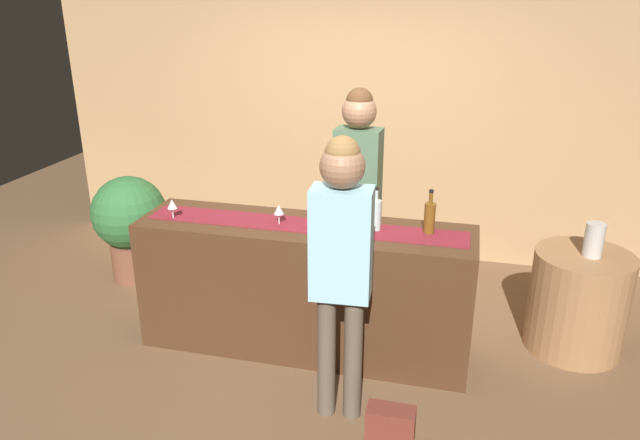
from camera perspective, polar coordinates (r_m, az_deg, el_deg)
The scene contains 14 objects.
ground_plane at distance 4.53m, azimuth -1.40°, elevation -11.79°, with size 10.00×10.00×0.00m, color brown.
back_wall at distance 5.75m, azimuth 3.59°, elevation 10.92°, with size 6.00×0.12×2.90m, color tan.
bar_counter at distance 4.29m, azimuth -1.46°, elevation -6.44°, with size 2.33×0.60×0.95m, color #472B19.
counter_runner_cloth at distance 4.09m, azimuth -1.52°, elevation -0.48°, with size 2.21×0.28×0.01m, color maroon.
wine_bottle_amber at distance 3.98m, azimuth 10.40°, elevation 0.26°, with size 0.07×0.07×0.30m.
wine_bottle_clear at distance 3.99m, azimuth 5.32°, elevation 0.54°, with size 0.07×0.07×0.30m.
wine_glass_near_customer at distance 4.30m, azimuth -13.90°, elevation 1.42°, with size 0.07×0.07×0.14m.
wine_glass_mid_counter at distance 4.08m, azimuth -3.94°, elevation 0.94°, with size 0.07×0.07×0.14m.
bartender at distance 4.51m, azimuth 3.61°, elevation 4.00°, with size 0.35×0.25×1.81m.
customer_sipping at distance 3.34m, azimuth 2.03°, elevation -3.09°, with size 0.35×0.25×1.75m.
round_side_table at distance 4.71m, azimuth 23.36°, elevation -7.15°, with size 0.68×0.68×0.74m, color #996B42.
vase_on_side_table at distance 4.50m, azimuth 24.64°, elevation -1.73°, with size 0.13×0.13×0.24m, color #B7B2A8.
potted_plant_tall at distance 5.55m, azimuth -17.63°, elevation -0.08°, with size 0.65×0.65×0.95m.
handbag at distance 3.68m, azimuth 6.73°, elevation -18.79°, with size 0.28×0.14×0.22m, color brown.
Camera 1 is at (1.03, -3.67, 2.46)m, focal length 33.61 mm.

